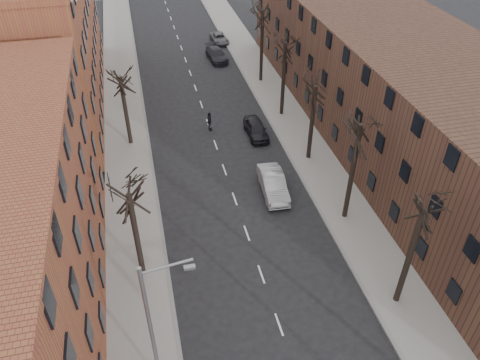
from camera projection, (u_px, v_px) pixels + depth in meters
sidewalk_left at (126, 138)px, 44.06m from camera, size 4.00×90.00×0.15m
sidewalk_right at (288, 118)px, 46.97m from camera, size 4.00×90.00×0.15m
building_left_far at (28, 39)px, 45.33m from camera, size 12.00×28.00×14.00m
building_right at (395, 87)px, 41.57m from camera, size 12.00×50.00×10.00m
tree_right_b at (395, 301)px, 29.20m from camera, size 5.20×5.20×10.80m
tree_right_c at (344, 217)px, 35.37m from camera, size 5.20×5.20×11.60m
tree_right_d at (308, 158)px, 41.54m from camera, size 5.20×5.20×10.00m
tree_right_e at (281, 115)px, 47.72m from camera, size 5.20×5.20×10.80m
tree_right_f at (261, 81)px, 53.89m from camera, size 5.20×5.20×11.60m
tree_left_a at (143, 272)px, 31.06m from camera, size 5.20×5.20×9.50m
tree_left_b at (131, 144)px, 43.41m from camera, size 5.20×5.20×9.50m
streetlight at (154, 325)px, 21.94m from camera, size 2.45×0.22×9.03m
silver_sedan at (273, 184)px, 37.23m from camera, size 2.08×5.13×1.66m
parked_car_near at (256, 129)px, 44.12m from camera, size 1.77×4.34×1.47m
parked_car_mid at (217, 55)px, 58.20m from camera, size 2.39×4.99×1.40m
parked_car_far at (219, 38)px, 62.96m from camera, size 2.17×4.24×1.15m
pedestrian_crossing at (209, 121)px, 44.77m from camera, size 0.65×1.17×1.89m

